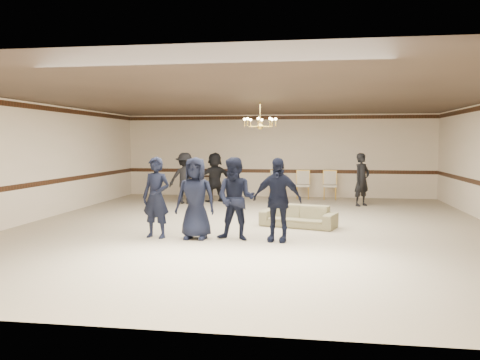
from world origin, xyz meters
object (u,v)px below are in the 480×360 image
object	(u,v)px
boy_c	(236,199)
settee	(298,216)
adult_right	(362,180)
boy_a	(156,197)
adult_left	(185,178)
boy_b	(196,198)
banquet_chair_mid	(303,185)
console_table	(200,186)
chandelier	(260,114)
banquet_chair_left	(276,185)
adult_mid	(215,177)
boy_d	(277,200)
banquet_chair_right	(330,185)

from	to	relation	value
boy_c	settee	size ratio (longest dim) A/B	0.96
adult_right	boy_a	bearing A→B (deg)	-173.04
settee	adult_left	xyz separation A→B (m)	(-4.05, 4.13, 0.61)
boy_b	banquet_chair_mid	world-z (taller)	boy_b
console_table	chandelier	bearing A→B (deg)	-62.54
chandelier	console_table	bearing A→B (deg)	118.44
boy_a	adult_left	xyz separation A→B (m)	(-0.96, 6.02, -0.02)
boy_c	settee	xyz separation A→B (m)	(1.29, 1.89, -0.63)
banquet_chair_left	console_table	size ratio (longest dim) A/B	1.06
adult_mid	console_table	xyz separation A→B (m)	(-0.90, 1.53, -0.47)
adult_left	chandelier	bearing A→B (deg)	130.01
chandelier	banquet_chair_mid	size ratio (longest dim) A/B	0.89
adult_left	boy_c	bearing A→B (deg)	112.39
boy_a	banquet_chair_mid	bearing A→B (deg)	81.41
chandelier	boy_a	size ratio (longest dim) A/B	0.52
banquet_chair_left	console_table	bearing A→B (deg)	-179.75
adult_mid	console_table	size ratio (longest dim) A/B	1.78
boy_d	adult_mid	xyz separation A→B (m)	(-2.76, 6.72, -0.02)
boy_a	adult_left	world-z (taller)	boy_a
chandelier	settee	distance (m)	2.94
banquet_chair_right	chandelier	bearing A→B (deg)	-110.39
boy_a	settee	distance (m)	3.68
banquet_chair_mid	boy_b	bearing A→B (deg)	-105.28
boy_b	console_table	bearing A→B (deg)	104.62
boy_a	boy_b	world-z (taller)	same
boy_d	adult_right	bearing A→B (deg)	78.74
adult_left	banquet_chair_right	world-z (taller)	adult_left
chandelier	boy_a	world-z (taller)	chandelier
boy_d	banquet_chair_mid	bearing A→B (deg)	96.64
boy_b	adult_left	distance (m)	6.30
adult_mid	banquet_chair_mid	bearing A→B (deg)	163.22
boy_d	settee	bearing A→B (deg)	87.38
adult_left	console_table	xyz separation A→B (m)	(-0.00, 2.23, -0.47)
banquet_chair_right	console_table	distance (m)	5.01
adult_mid	banquet_chair_mid	xyz separation A→B (m)	(3.10, 1.33, -0.36)
chandelier	console_table	distance (m)	6.72
settee	banquet_chair_left	size ratio (longest dim) A/B	1.78
boy_c	adult_left	xyz separation A→B (m)	(-2.76, 6.02, -0.02)
boy_c	adult_left	bearing A→B (deg)	123.44
boy_c	console_table	distance (m)	8.71
adult_mid	boy_d	bearing A→B (deg)	72.42
adult_left	banquet_chair_left	world-z (taller)	adult_left
boy_b	console_table	world-z (taller)	boy_b
boy_a	boy_d	distance (m)	2.70
settee	banquet_chair_left	bearing A→B (deg)	116.72
adult_mid	adult_right	world-z (taller)	same
adult_right	banquet_chair_left	world-z (taller)	adult_right
boy_a	banquet_chair_right	distance (m)	9.01
boy_c	banquet_chair_left	xyz separation A→B (m)	(0.24, 8.04, -0.38)
banquet_chair_mid	banquet_chair_right	distance (m)	1.00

